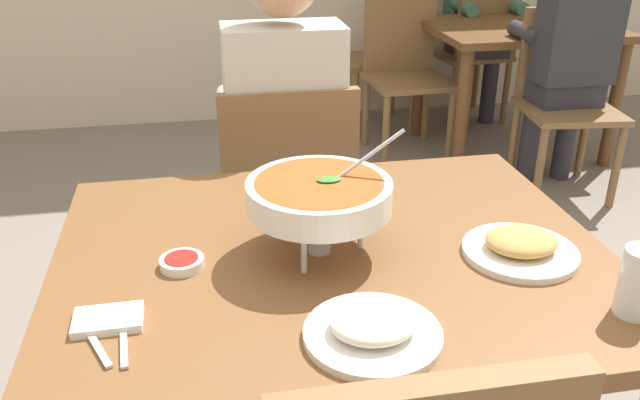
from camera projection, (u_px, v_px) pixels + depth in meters
The scene contains 18 objects.
dining_table_main at pixel (332, 294), 1.45m from camera, with size 1.17×0.93×0.73m.
chair_diner_main at pixel (287, 198), 2.17m from camera, with size 0.44×0.44×0.90m.
diner_main at pixel (283, 126), 2.10m from camera, with size 0.40×0.45×1.31m.
curry_bowl at pixel (319, 196), 1.35m from camera, with size 0.33×0.30×0.26m.
rice_plate at pixel (373, 328), 1.13m from camera, with size 0.24×0.24×0.06m.
appetizer_plate at pixel (521, 246), 1.38m from camera, with size 0.24×0.24×0.06m.
sauce_dish at pixel (182, 262), 1.34m from camera, with size 0.09×0.09×0.02m.
napkin_folded at pixel (108, 320), 1.17m from camera, with size 0.12×0.08×0.02m, color white.
fork_utensil at pixel (93, 340), 1.12m from camera, with size 0.01×0.17×0.01m, color silver.
spoon_utensil at pixel (124, 337), 1.13m from camera, with size 0.01×0.17×0.01m, color silver.
drink_glass at pixel (638, 286), 1.18m from camera, with size 0.07×0.07×0.13m.
dining_table_far at pixel (518, 48), 3.74m from camera, with size 1.00×0.80×0.73m.
chair_bg_left at pixel (564, 91), 3.31m from camera, with size 0.49×0.49×0.90m.
chair_bg_middle at pixel (477, 46), 4.23m from camera, with size 0.49×0.49×0.90m.
chair_bg_right at pixel (391, 47), 4.19m from camera, with size 0.47×0.47×0.90m.
chair_bg_corner at pixel (404, 64), 3.80m from camera, with size 0.46×0.46×0.90m.
patron_bg_left at pixel (572, 43), 3.20m from camera, with size 0.40×0.45×1.31m.
patron_bg_middle at pixel (478, 6), 4.19m from camera, with size 0.40×0.45×1.31m.
Camera 1 is at (-0.25, -1.20, 1.44)m, focal length 37.20 mm.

